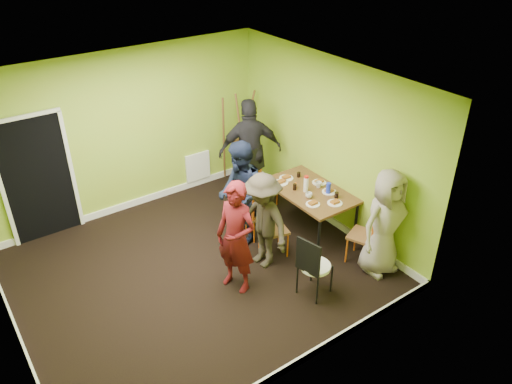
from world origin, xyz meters
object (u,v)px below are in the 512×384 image
chair_left_far (255,210)px  chair_front_end (369,232)px  person_standing (236,238)px  person_front_end (385,223)px  dining_table (310,193)px  chair_left_near (269,226)px  chair_bentwood (313,264)px  person_left_far (241,194)px  person_left_near (262,221)px  blue_bottle (328,188)px  thermos (306,184)px  chair_back_end (255,166)px  easel (237,139)px  orange_bottle (296,185)px  person_back_end (250,151)px

chair_left_far → chair_front_end: chair_front_end is taller
person_standing → person_front_end: (1.92, -0.90, -0.01)m
dining_table → chair_left_near: bearing=-169.2°
chair_front_end → chair_bentwood: same height
person_left_far → person_front_end: person_left_far is taller
chair_bentwood → person_left_near: size_ratio=0.64×
chair_left_far → person_front_end: bearing=40.7°
dining_table → blue_bottle: (0.16, -0.25, 0.15)m
thermos → blue_bottle: bearing=-47.0°
chair_back_end → chair_bentwood: size_ratio=1.10×
chair_front_end → easel: size_ratio=0.54×
chair_bentwood → orange_bottle: size_ratio=11.20×
dining_table → person_back_end: bearing=98.5°
blue_bottle → chair_left_far: bearing=150.0°
dining_table → person_front_end: 1.43m
person_standing → person_left_far: bearing=122.0°
chair_left_near → chair_bentwood: size_ratio=0.98×
chair_back_end → chair_front_end: chair_back_end is taller
chair_bentwood → person_back_end: (0.81, 2.64, 0.42)m
dining_table → person_left_near: (-1.15, -0.29, 0.06)m
person_back_end → chair_back_end: bearing=105.5°
blue_bottle → dining_table: bearing=122.4°
chair_bentwood → chair_left_far: bearing=161.0°
person_left_near → orange_bottle: bearing=109.6°
chair_left_near → person_back_end: (0.75, 1.56, 0.42)m
orange_bottle → person_front_end: (0.32, -1.60, 0.03)m
chair_back_end → orange_bottle: chair_back_end is taller
chair_bentwood → person_left_near: (-0.13, 0.97, 0.22)m
chair_front_end → person_front_end: (0.03, -0.23, 0.28)m
chair_left_far → thermos: (0.77, -0.32, 0.37)m
chair_back_end → easel: 0.92m
chair_left_near → easel: bearing=171.3°
easel → person_left_near: 2.62m
person_left_far → person_left_near: person_left_far is taller
chair_left_near → chair_back_end: (0.72, 1.37, 0.22)m
person_left_near → chair_front_end: bearing=49.5°
chair_back_end → blue_bottle: chair_back_end is taller
thermos → person_back_end: bearing=95.1°
blue_bottle → person_standing: person_standing is taller
chair_front_end → person_standing: size_ratio=0.58×
chair_left_far → orange_bottle: 0.78m
person_left_near → person_front_end: 1.74m
thermos → person_left_near: (-1.07, -0.30, -0.12)m
orange_bottle → person_front_end: person_front_end is taller
chair_left_far → dining_table: bearing=78.9°
chair_bentwood → person_front_end: 1.24m
easel → person_left_near: bearing=-115.3°
chair_back_end → easel: bearing=-120.6°
blue_bottle → person_standing: size_ratio=0.11×
easel → person_standing: (-1.72, -2.59, -0.06)m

